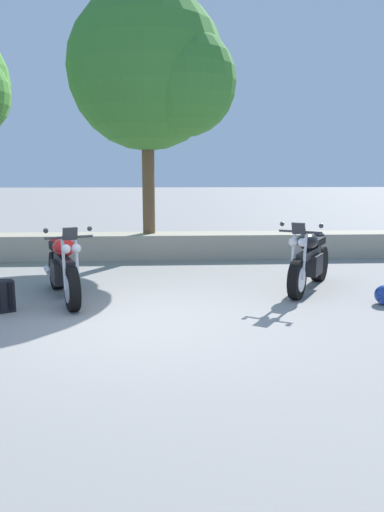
{
  "coord_description": "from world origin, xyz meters",
  "views": [
    {
      "loc": [
        0.47,
        -6.05,
        1.91
      ],
      "look_at": [
        0.88,
        1.2,
        0.65
      ],
      "focal_mm": 33.66,
      "sensor_mm": 36.0,
      "label": 1
    }
  ],
  "objects_px": {
    "motorcycle_red_near_left": "(63,268)",
    "rider_helmet": "(384,295)",
    "leafy_tree_mid_left": "(154,73)",
    "motorcycle_black_centre": "(309,261)",
    "rider_backpack": "(3,295)"
  },
  "relations": [
    {
      "from": "rider_backpack",
      "to": "leafy_tree_mid_left",
      "type": "distance_m",
      "value": 6.07
    },
    {
      "from": "rider_backpack",
      "to": "leafy_tree_mid_left",
      "type": "xyz_separation_m",
      "value": [
        2.06,
        4.27,
        3.79
      ]
    },
    {
      "from": "motorcycle_red_near_left",
      "to": "motorcycle_black_centre",
      "type": "relative_size",
      "value": 1.08
    },
    {
      "from": "rider_backpack",
      "to": "motorcycle_black_centre",
      "type": "bearing_deg",
      "value": 12.85
    },
    {
      "from": "rider_helmet",
      "to": "leafy_tree_mid_left",
      "type": "distance_m",
      "value": 6.65
    },
    {
      "from": "motorcycle_black_centre",
      "to": "leafy_tree_mid_left",
      "type": "xyz_separation_m",
      "value": [
        -2.56,
        3.22,
        3.54
      ]
    },
    {
      "from": "motorcycle_red_near_left",
      "to": "leafy_tree_mid_left",
      "type": "xyz_separation_m",
      "value": [
        1.35,
        3.6,
        3.54
      ]
    },
    {
      "from": "motorcycle_black_centre",
      "to": "leafy_tree_mid_left",
      "type": "height_order",
      "value": "leafy_tree_mid_left"
    },
    {
      "from": "rider_backpack",
      "to": "rider_helmet",
      "type": "xyz_separation_m",
      "value": [
        5.48,
        0.09,
        -0.11
      ]
    },
    {
      "from": "motorcycle_red_near_left",
      "to": "motorcycle_black_centre",
      "type": "distance_m",
      "value": 3.93
    },
    {
      "from": "rider_backpack",
      "to": "rider_helmet",
      "type": "height_order",
      "value": "rider_backpack"
    },
    {
      "from": "motorcycle_red_near_left",
      "to": "leafy_tree_mid_left",
      "type": "bearing_deg",
      "value": 69.41
    },
    {
      "from": "motorcycle_black_centre",
      "to": "rider_helmet",
      "type": "relative_size",
      "value": 6.59
    },
    {
      "from": "motorcycle_red_near_left",
      "to": "rider_helmet",
      "type": "xyz_separation_m",
      "value": [
        4.77,
        -0.58,
        -0.35
      ]
    },
    {
      "from": "rider_backpack",
      "to": "leafy_tree_mid_left",
      "type": "height_order",
      "value": "leafy_tree_mid_left"
    }
  ]
}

